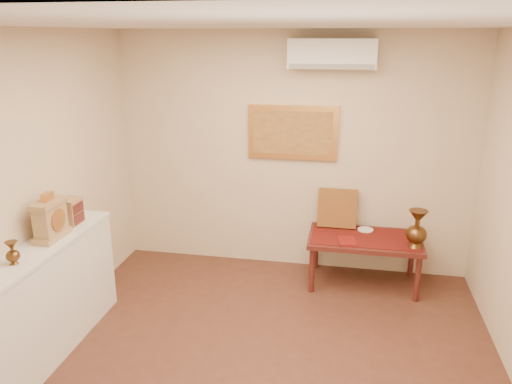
% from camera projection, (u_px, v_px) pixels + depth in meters
% --- Properties ---
extents(ceiling, '(4.50, 4.50, 0.00)m').
position_uv_depth(ceiling, '(254.00, 24.00, 3.12)').
color(ceiling, silver).
rests_on(ceiling, ground).
extents(wall_back, '(4.00, 0.02, 2.70)m').
position_uv_depth(wall_back, '(292.00, 154.00, 5.63)').
color(wall_back, beige).
rests_on(wall_back, ground).
extents(wall_left, '(0.02, 4.50, 2.70)m').
position_uv_depth(wall_left, '(3.00, 208.00, 3.88)').
color(wall_left, beige).
rests_on(wall_left, ground).
extents(brass_urn_small, '(0.10, 0.10, 0.23)m').
position_uv_depth(brass_urn_small, '(12.00, 250.00, 3.74)').
color(brass_urn_small, brown).
rests_on(brass_urn_small, display_ledge).
extents(table_cloth, '(1.14, 0.59, 0.01)m').
position_uv_depth(table_cloth, '(365.00, 237.00, 5.37)').
color(table_cloth, '#5F140F').
rests_on(table_cloth, low_table).
extents(brass_urn_tall, '(0.21, 0.21, 0.48)m').
position_uv_depth(brass_urn_tall, '(417.00, 225.00, 5.05)').
color(brass_urn_tall, brown).
rests_on(brass_urn_tall, table_cloth).
extents(plate, '(0.17, 0.17, 0.01)m').
position_uv_depth(plate, '(365.00, 230.00, 5.55)').
color(plate, white).
rests_on(plate, table_cloth).
extents(menu, '(0.22, 0.28, 0.01)m').
position_uv_depth(menu, '(347.00, 241.00, 5.25)').
color(menu, maroon).
rests_on(menu, table_cloth).
extents(cushion, '(0.43, 0.19, 0.44)m').
position_uv_depth(cushion, '(337.00, 208.00, 5.61)').
color(cushion, '#602113').
rests_on(cushion, table_cloth).
extents(display_ledge, '(0.37, 2.02, 0.98)m').
position_uv_depth(display_ledge, '(38.00, 307.00, 4.11)').
color(display_ledge, silver).
rests_on(display_ledge, floor).
extents(mantel_clock, '(0.17, 0.36, 0.41)m').
position_uv_depth(mantel_clock, '(50.00, 219.00, 4.19)').
color(mantel_clock, tan).
rests_on(mantel_clock, display_ledge).
extents(wooden_chest, '(0.16, 0.21, 0.24)m').
position_uv_depth(wooden_chest, '(71.00, 211.00, 4.54)').
color(wooden_chest, tan).
rests_on(wooden_chest, display_ledge).
extents(low_table, '(1.20, 0.70, 0.55)m').
position_uv_depth(low_table, '(365.00, 243.00, 5.40)').
color(low_table, '#521D18').
rests_on(low_table, floor).
extents(painting, '(1.00, 0.06, 0.60)m').
position_uv_depth(painting, '(293.00, 132.00, 5.53)').
color(painting, gold).
rests_on(painting, wall_back).
extents(ac_unit, '(0.90, 0.25, 0.30)m').
position_uv_depth(ac_unit, '(332.00, 54.00, 5.11)').
color(ac_unit, white).
rests_on(ac_unit, wall_back).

